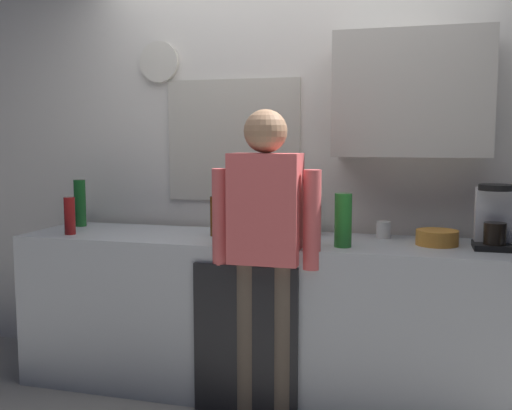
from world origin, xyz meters
name	(u,v)px	position (x,y,z in m)	size (l,w,h in m)	color
kitchen_counter	(278,316)	(0.00, 0.30, 0.45)	(3.00, 0.64, 0.89)	#B2B7BC
dishwasher_panel	(245,342)	(-0.10, -0.03, 0.40)	(0.56, 0.02, 0.80)	black
back_wall_assembly	(307,155)	(0.08, 0.70, 1.35)	(4.60, 0.42, 2.60)	white
coffee_maker	(494,220)	(1.12, 0.32, 1.04)	(0.20, 0.20, 0.33)	black
bottle_olive_oil	(225,220)	(-0.25, 0.09, 1.02)	(0.06, 0.06, 0.25)	olive
bottle_amber_beer	(215,216)	(-0.38, 0.31, 1.01)	(0.06, 0.06, 0.23)	brown
bottle_red_vinegar	(70,216)	(-1.22, 0.13, 1.00)	(0.06, 0.06, 0.22)	maroon
bottle_clear_soda	(343,220)	(0.38, 0.15, 1.03)	(0.09, 0.09, 0.28)	#2D8C33
bottle_green_wine	(80,203)	(-1.34, 0.44, 1.04)	(0.07, 0.07, 0.30)	#195923
cup_white_mug	(384,230)	(0.56, 0.49, 0.94)	(0.08, 0.08, 0.10)	white
mixing_bowl	(437,238)	(0.85, 0.34, 0.93)	(0.22, 0.22, 0.08)	orange
potted_plant	(261,211)	(-0.15, 0.50, 1.03)	(0.15, 0.15, 0.23)	#9E5638
storage_canister	(310,220)	(0.14, 0.52, 0.98)	(0.14, 0.14, 0.17)	silver
person_at_sink	(265,238)	(0.00, 0.00, 0.95)	(0.57, 0.22, 1.60)	brown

